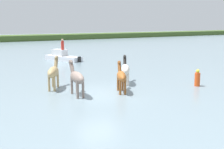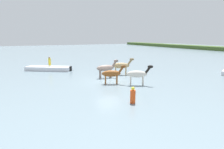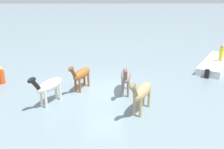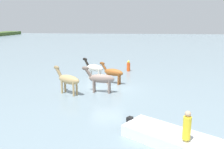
# 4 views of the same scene
# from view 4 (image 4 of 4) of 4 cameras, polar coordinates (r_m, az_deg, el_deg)

# --- Properties ---
(ground_plane) EXTENTS (167.14, 167.14, 0.00)m
(ground_plane) POSITION_cam_4_polar(r_m,az_deg,el_deg) (18.67, -1.16, -3.33)
(ground_plane) COLOR gray
(horse_mid_herd) EXTENTS (1.26, 2.26, 1.80)m
(horse_mid_herd) POSITION_cam_4_polar(r_m,az_deg,el_deg) (19.76, 0.18, 0.54)
(horse_mid_herd) COLOR brown
(horse_mid_herd) RESTS_ON ground_plane
(horse_chestnut_trailing) EXTENTS (0.76, 2.53, 1.95)m
(horse_chestnut_trailing) POSITION_cam_4_polar(r_m,az_deg,el_deg) (17.26, -2.84, -1.01)
(horse_chestnut_trailing) COLOR gray
(horse_chestnut_trailing) RESTS_ON ground_plane
(horse_pinto_flank) EXTENTS (1.51, 2.29, 1.88)m
(horse_pinto_flank) POSITION_cam_4_polar(r_m,az_deg,el_deg) (21.48, -4.41, 1.63)
(horse_pinto_flank) COLOR silver
(horse_pinto_flank) RESTS_ON ground_plane
(horse_dark_mare) EXTENTS (1.58, 2.43, 1.99)m
(horse_dark_mare) POSITION_cam_4_polar(r_m,az_deg,el_deg) (17.19, -10.72, -1.21)
(horse_dark_mare) COLOR tan
(horse_dark_mare) RESTS_ON ground_plane
(boat_motor_center) EXTENTS (4.60, 5.85, 0.78)m
(boat_motor_center) POSITION_cam_4_polar(r_m,az_deg,el_deg) (10.57, 18.36, -16.24)
(boat_motor_center) COLOR silver
(boat_motor_center) RESTS_ON ground_plane
(person_watcher_seated) EXTENTS (0.32, 0.32, 1.19)m
(person_watcher_seated) POSITION_cam_4_polar(r_m,az_deg,el_deg) (9.87, 17.88, -11.94)
(person_watcher_seated) COLOR yellow
(person_watcher_seated) RESTS_ON boat_motor_center
(buoy_channel_marker) EXTENTS (0.36, 0.36, 1.14)m
(buoy_channel_marker) POSITION_cam_4_polar(r_m,az_deg,el_deg) (24.92, 4.05, 1.97)
(buoy_channel_marker) COLOR #E54C19
(buoy_channel_marker) RESTS_ON ground_plane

